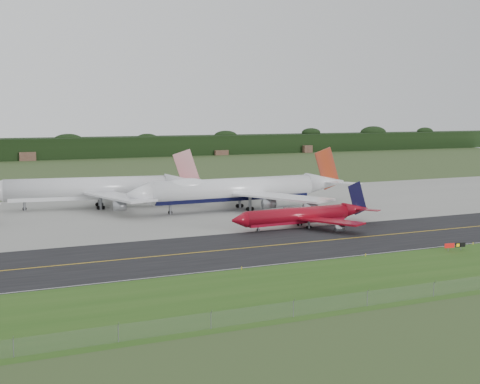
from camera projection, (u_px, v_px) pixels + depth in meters
name	position (u px, v px, depth m)	size (l,w,h in m)	color
ground	(306.00, 238.00, 145.84)	(600.00, 600.00, 0.00)	#364620
grass_verge	(410.00, 273.00, 114.24)	(400.00, 30.00, 0.01)	#2A5218
taxiway	(316.00, 241.00, 142.23)	(400.00, 32.00, 0.02)	black
apron	(217.00, 208.00, 191.89)	(400.00, 78.00, 0.01)	gray
taxiway_centreline	(316.00, 241.00, 142.23)	(400.00, 0.40, 0.00)	yellow
taxiway_edge_line	(358.00, 256.00, 128.23)	(400.00, 0.25, 0.00)	silver
perimeter_fence	(465.00, 285.00, 102.37)	(320.00, 0.10, 320.00)	slate
horizon_treeline	(71.00, 149.00, 392.37)	(700.00, 25.00, 12.00)	black
jet_ba_747	(240.00, 189.00, 187.44)	(67.29, 55.88, 16.96)	white
jet_red_737	(304.00, 215.00, 159.45)	(38.09, 31.07, 10.29)	maroon
jet_star_tail	(99.00, 189.00, 190.65)	(62.53, 51.76, 16.51)	silver
taxiway_sign	(455.00, 245.00, 132.53)	(4.70, 0.76, 1.57)	slate
edge_marker_left	(242.00, 268.00, 116.98)	(0.16, 0.16, 0.50)	yellow
edge_marker_center	(366.00, 255.00, 127.75)	(0.16, 0.16, 0.50)	yellow
edge_marker_right	(473.00, 243.00, 138.86)	(0.16, 0.16, 0.50)	yellow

